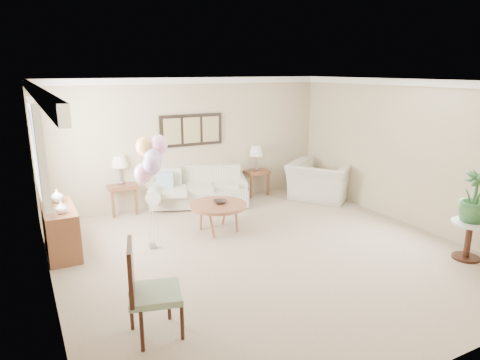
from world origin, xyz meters
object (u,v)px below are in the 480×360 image
Objects in this scene: accent_chair at (147,288)px; balloon_cluster at (150,158)px; sofa at (199,190)px; coffee_table at (218,206)px; armchair at (319,181)px.

balloon_cluster is (0.73, 2.23, 0.90)m from accent_chair.
sofa is 4.59m from accent_chair.
balloon_cluster is at bearing -170.42° from coffee_table.
sofa is 2.25× the size of accent_chair.
accent_chair is at bearing -118.91° from sofa.
balloon_cluster is at bearing 69.23° from armchair.
coffee_table is at bearing 51.44° from accent_chair.
accent_chair reaches higher than armchair.
coffee_table is at bearing -99.76° from sofa.
sofa and armchair have the same top height.
accent_chair reaches higher than coffee_table.
coffee_table is 0.91× the size of accent_chair.
accent_chair is (-1.94, -2.44, 0.10)m from coffee_table.
sofa is 1.36× the size of balloon_cluster.
sofa is at bearing 80.24° from coffee_table.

